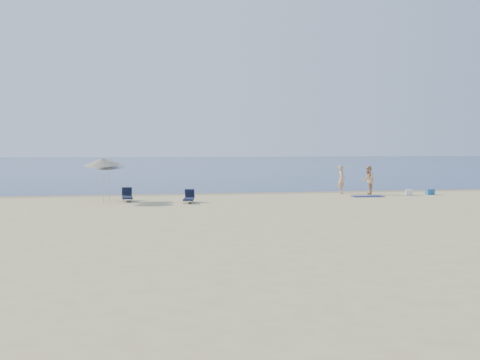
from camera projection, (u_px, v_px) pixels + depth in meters
The scene contains 12 objects.
ground at pixel (466, 239), 18.05m from camera, with size 160.00×160.00×0.00m, color tan.
sea at pixel (171, 163), 115.85m from camera, with size 240.00×160.00×0.01m, color #0D1F52.
wet_sand_strip at pixel (287, 193), 37.02m from camera, with size 240.00×1.60×0.00m, color #847254.
person_left at pixel (341, 179), 36.11m from camera, with size 0.63×0.41×1.73m, color tan.
person_right at pixel (368, 180), 35.71m from camera, with size 0.83×0.64×1.70m, color tan.
beach_towel at pixel (368, 196), 34.04m from camera, with size 1.76×0.98×0.03m, color #0F164E.
white_bag at pixel (409, 192), 34.99m from camera, with size 0.39×0.33×0.33m, color white.
blue_cooler at pixel (430, 192), 35.45m from camera, with size 0.47×0.33×0.33m, color #1B5C97.
umbrella_near at pixel (109, 164), 31.37m from camera, with size 2.08×2.10×2.27m.
umbrella_far at pixel (102, 162), 30.29m from camera, with size 2.35×2.36×2.40m.
lounger_left at pixel (127, 196), 31.05m from camera, with size 0.53×1.59×0.70m.
lounger_right at pixel (189, 198), 30.18m from camera, with size 0.76×1.56×0.66m.
Camera 1 is at (-10.29, -16.19, 2.72)m, focal length 45.00 mm.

